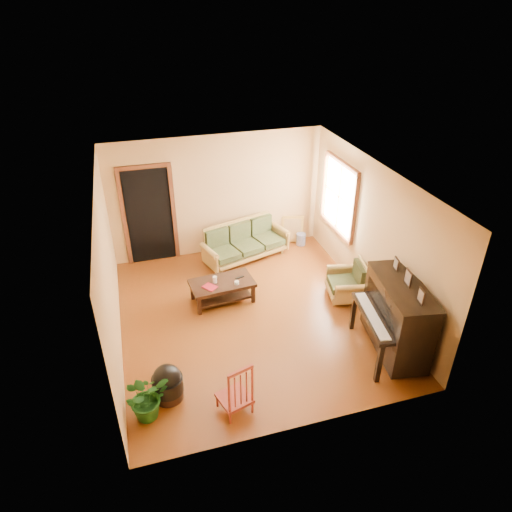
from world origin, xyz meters
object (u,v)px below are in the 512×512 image
object	(u,v)px
armchair	(346,280)
piano	(397,319)
sofa	(246,242)
coffee_table	(222,291)
ceramic_crock	(301,239)
potted_plant	(146,397)
red_chair	(234,386)
footstool	(168,386)

from	to	relation	value
armchair	piano	size ratio (longest dim) A/B	0.52
sofa	piano	xyz separation A→B (m)	(1.48, -3.49, 0.24)
coffee_table	armchair	size ratio (longest dim) A/B	1.55
sofa	ceramic_crock	size ratio (longest dim) A/B	6.86
piano	potted_plant	xyz separation A→B (m)	(-3.88, -0.20, -0.30)
sofa	coffee_table	distance (m)	1.62
red_chair	ceramic_crock	xyz separation A→B (m)	(2.61, 4.17, -0.31)
ceramic_crock	footstool	bearing A→B (deg)	-133.18
sofa	potted_plant	distance (m)	4.40
coffee_table	ceramic_crock	bearing A→B (deg)	36.26
armchair	potted_plant	distance (m)	4.19
armchair	red_chair	bearing A→B (deg)	-131.29
sofa	piano	bearing A→B (deg)	-84.34
footstool	potted_plant	bearing A→B (deg)	-141.86
sofa	armchair	xyz separation A→B (m)	(1.40, -1.92, -0.02)
piano	footstool	bearing A→B (deg)	-171.21
armchair	red_chair	world-z (taller)	red_chair
sofa	armchair	world-z (taller)	sofa
coffee_table	potted_plant	distance (m)	2.79
coffee_table	ceramic_crock	size ratio (longest dim) A/B	4.26
coffee_table	red_chair	xyz separation A→B (m)	(-0.41, -2.55, 0.23)
footstool	potted_plant	world-z (taller)	potted_plant
ceramic_crock	sofa	bearing A→B (deg)	-170.28
piano	potted_plant	size ratio (longest dim) A/B	2.14
footstool	piano	bearing A→B (deg)	-0.57
potted_plant	coffee_table	bearing A→B (deg)	55.91
coffee_table	footstool	size ratio (longest dim) A/B	2.61
red_chair	potted_plant	xyz separation A→B (m)	(-1.16, 0.24, -0.10)
coffee_table	red_chair	size ratio (longest dim) A/B	1.30
potted_plant	sofa	bearing A→B (deg)	56.93
sofa	potted_plant	xyz separation A→B (m)	(-2.40, -3.69, -0.06)
sofa	footstool	xyz separation A→B (m)	(-2.10, -3.45, -0.19)
sofa	potted_plant	world-z (taller)	sofa
armchair	coffee_table	bearing A→B (deg)	177.86
armchair	potted_plant	world-z (taller)	armchair
sofa	coffee_table	xyz separation A→B (m)	(-0.84, -1.38, -0.19)
sofa	footstool	bearing A→B (deg)	-138.61
potted_plant	footstool	bearing A→B (deg)	38.14
sofa	red_chair	world-z (taller)	red_chair
sofa	ceramic_crock	bearing A→B (deg)	-7.59
coffee_table	piano	xyz separation A→B (m)	(2.32, -2.11, 0.43)
piano	red_chair	size ratio (longest dim) A/B	1.63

